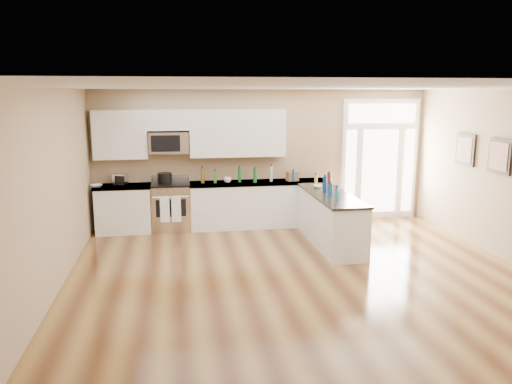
% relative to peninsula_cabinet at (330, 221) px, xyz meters
% --- Properties ---
extents(ground, '(8.00, 8.00, 0.00)m').
position_rel_peninsula_cabinet_xyz_m(ground, '(-0.93, -2.24, -0.43)').
color(ground, '#532E17').
extents(room_shell, '(8.00, 8.00, 8.00)m').
position_rel_peninsula_cabinet_xyz_m(room_shell, '(-0.93, -2.24, 1.27)').
color(room_shell, tan).
rests_on(room_shell, ground).
extents(back_cabinet_left, '(1.10, 0.66, 0.94)m').
position_rel_peninsula_cabinet_xyz_m(back_cabinet_left, '(-3.80, 1.45, 0.00)').
color(back_cabinet_left, white).
rests_on(back_cabinet_left, ground).
extents(back_cabinet_right, '(2.85, 0.66, 0.94)m').
position_rel_peninsula_cabinet_xyz_m(back_cabinet_right, '(-1.08, 1.45, 0.00)').
color(back_cabinet_right, white).
rests_on(back_cabinet_right, ground).
extents(peninsula_cabinet, '(0.69, 2.32, 0.94)m').
position_rel_peninsula_cabinet_xyz_m(peninsula_cabinet, '(0.00, 0.00, 0.00)').
color(peninsula_cabinet, white).
rests_on(peninsula_cabinet, ground).
extents(upper_cabinet_left, '(1.04, 0.33, 0.95)m').
position_rel_peninsula_cabinet_xyz_m(upper_cabinet_left, '(-3.81, 1.59, 1.49)').
color(upper_cabinet_left, white).
rests_on(upper_cabinet_left, room_shell).
extents(upper_cabinet_right, '(1.94, 0.33, 0.95)m').
position_rel_peninsula_cabinet_xyz_m(upper_cabinet_right, '(-1.50, 1.59, 1.49)').
color(upper_cabinet_right, white).
rests_on(upper_cabinet_right, room_shell).
extents(upper_cabinet_short, '(0.82, 0.33, 0.40)m').
position_rel_peninsula_cabinet_xyz_m(upper_cabinet_short, '(-2.88, 1.59, 1.77)').
color(upper_cabinet_short, white).
rests_on(upper_cabinet_short, room_shell).
extents(microwave, '(0.78, 0.41, 0.42)m').
position_rel_peninsula_cabinet_xyz_m(microwave, '(-2.88, 1.56, 1.33)').
color(microwave, silver).
rests_on(microwave, room_shell).
extents(entry_door, '(1.70, 0.10, 2.60)m').
position_rel_peninsula_cabinet_xyz_m(entry_door, '(1.62, 1.71, 0.87)').
color(entry_door, white).
rests_on(entry_door, ground).
extents(wall_art_near, '(0.05, 0.58, 0.58)m').
position_rel_peninsula_cabinet_xyz_m(wall_art_near, '(2.54, -0.04, 1.27)').
color(wall_art_near, black).
rests_on(wall_art_near, room_shell).
extents(wall_art_far, '(0.05, 0.58, 0.58)m').
position_rel_peninsula_cabinet_xyz_m(wall_art_far, '(2.54, -1.04, 1.27)').
color(wall_art_far, black).
rests_on(wall_art_far, room_shell).
extents(kitchen_range, '(0.76, 0.68, 1.08)m').
position_rel_peninsula_cabinet_xyz_m(kitchen_range, '(-2.87, 1.45, 0.05)').
color(kitchen_range, silver).
rests_on(kitchen_range, ground).
extents(stockpot, '(0.38, 0.38, 0.22)m').
position_rel_peninsula_cabinet_xyz_m(stockpot, '(-2.98, 1.54, 0.62)').
color(stockpot, black).
rests_on(stockpot, kitchen_range).
extents(toaster_oven, '(0.31, 0.28, 0.22)m').
position_rel_peninsula_cabinet_xyz_m(toaster_oven, '(-3.85, 1.55, 0.61)').
color(toaster_oven, silver).
rests_on(toaster_oven, back_cabinet_left).
extents(cardboard_box, '(0.26, 0.21, 0.19)m').
position_rel_peninsula_cabinet_xyz_m(cardboard_box, '(-0.38, 1.43, 0.60)').
color(cardboard_box, brown).
rests_on(cardboard_box, back_cabinet_right).
extents(bowl_left, '(0.28, 0.28, 0.05)m').
position_rel_peninsula_cabinet_xyz_m(bowl_left, '(-4.28, 1.34, 0.53)').
color(bowl_left, white).
rests_on(bowl_left, back_cabinet_left).
extents(bowl_peninsula, '(0.22, 0.22, 0.05)m').
position_rel_peninsula_cabinet_xyz_m(bowl_peninsula, '(-0.08, 0.59, 0.53)').
color(bowl_peninsula, white).
rests_on(bowl_peninsula, peninsula_cabinet).
extents(cup_counter, '(0.15, 0.15, 0.11)m').
position_rel_peninsula_cabinet_xyz_m(cup_counter, '(-1.72, 1.44, 0.56)').
color(cup_counter, white).
rests_on(cup_counter, back_cabinet_right).
extents(counter_bottles, '(2.40, 2.09, 0.32)m').
position_rel_peninsula_cabinet_xyz_m(counter_bottles, '(-0.76, 0.79, 0.64)').
color(counter_bottles, '#19591E').
rests_on(counter_bottles, back_cabinet_right).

